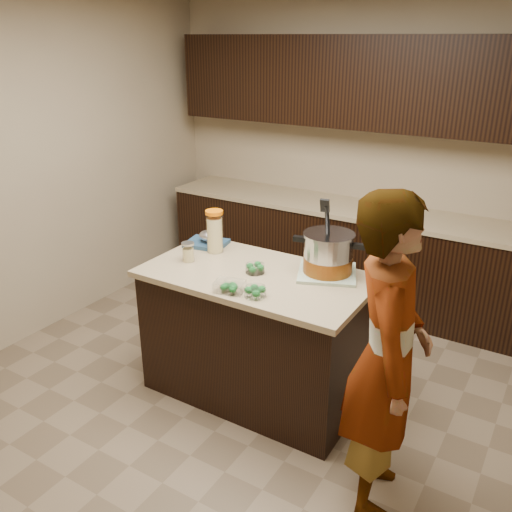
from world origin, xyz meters
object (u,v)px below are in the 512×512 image
at_px(lemonade_pitcher, 215,233).
at_px(stock_pot, 328,256).
at_px(person, 386,359).
at_px(island, 256,334).

bearing_deg(lemonade_pitcher, stock_pot, 3.43).
distance_m(lemonade_pitcher, person, 1.61).
relative_size(stock_pot, person, 0.27).
height_order(island, stock_pot, stock_pot).
bearing_deg(island, lemonade_pitcher, 158.54).
height_order(island, person, person).
xyz_separation_m(stock_pot, person, (0.63, -0.68, -0.18)).
bearing_deg(person, island, 46.58).
relative_size(island, person, 0.86).
distance_m(island, lemonade_pitcher, 0.76).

